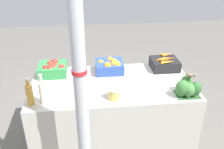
# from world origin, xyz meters

# --- Properties ---
(ground_plane) EXTENTS (10.00, 10.00, 0.00)m
(ground_plane) POSITION_xyz_m (0.00, 0.00, 0.00)
(ground_plane) COLOR #605E59
(market_table) EXTENTS (1.70, 0.89, 0.83)m
(market_table) POSITION_xyz_m (0.00, 0.00, 0.41)
(market_table) COLOR #B7B2A8
(market_table) RESTS_ON ground_plane
(support_pole) EXTENTS (0.11, 0.11, 2.56)m
(support_pole) POSITION_xyz_m (-0.31, -0.72, 1.28)
(support_pole) COLOR #B7BABF
(support_pole) RESTS_ON ground_plane
(apple_crate) EXTENTS (0.31, 0.28, 0.16)m
(apple_crate) POSITION_xyz_m (-0.64, 0.27, 0.90)
(apple_crate) COLOR #2D8442
(apple_crate) RESTS_ON market_table
(orange_crate) EXTENTS (0.31, 0.28, 0.15)m
(orange_crate) POSITION_xyz_m (0.01, 0.27, 0.90)
(orange_crate) COLOR #2847B7
(orange_crate) RESTS_ON market_table
(carrot_crate) EXTENTS (0.31, 0.28, 0.15)m
(carrot_crate) POSITION_xyz_m (0.65, 0.27, 0.89)
(carrot_crate) COLOR black
(carrot_crate) RESTS_ON market_table
(broccoli_pile) EXTENTS (0.24, 0.21, 0.19)m
(broccoli_pile) POSITION_xyz_m (0.69, -0.33, 0.92)
(broccoli_pile) COLOR #2D602D
(broccoli_pile) RESTS_ON market_table
(juice_bottle_amber) EXTENTS (0.06, 0.06, 0.27)m
(juice_bottle_amber) POSITION_xyz_m (-0.78, -0.31, 0.94)
(juice_bottle_amber) COLOR gold
(juice_bottle_amber) RESTS_ON market_table
(juice_bottle_cloudy) EXTENTS (0.06, 0.06, 0.30)m
(juice_bottle_cloudy) POSITION_xyz_m (-0.66, -0.31, 0.96)
(juice_bottle_cloudy) COLOR beige
(juice_bottle_cloudy) RESTS_ON market_table
(pickle_jar) EXTENTS (0.11, 0.11, 0.11)m
(pickle_jar) POSITION_xyz_m (-0.01, -0.30, 0.89)
(pickle_jar) COLOR #DBBC56
(pickle_jar) RESTS_ON market_table
(sparrow_bird) EXTENTS (0.12, 0.08, 0.05)m
(sparrow_bird) POSITION_xyz_m (0.71, -0.31, 1.04)
(sparrow_bird) COLOR #4C3D2D
(sparrow_bird) RESTS_ON broccoli_pile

